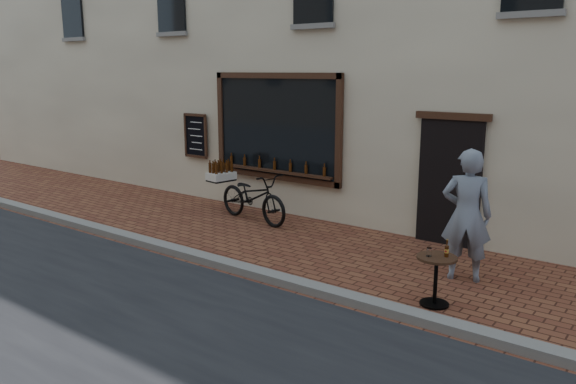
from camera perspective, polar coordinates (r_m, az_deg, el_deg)
The scene contains 5 objects.
ground at distance 8.51m, azimuth -5.38°, elevation -8.58°, with size 90.00×90.00×0.00m, color #5D2D1E.
kerb at distance 8.62m, azimuth -4.49°, elevation -7.83°, with size 90.00×0.25×0.12m, color slate.
cargo_bicycle at distance 11.41m, azimuth -3.68°, elevation -0.41°, with size 2.30×1.00×1.09m.
bistro_table at distance 7.60m, azimuth 14.84°, elevation -7.70°, with size 0.52×0.52×0.89m.
pedestrian at distance 8.50m, azimuth 17.68°, elevation -2.25°, with size 0.71×0.47×1.95m, color slate.
Camera 1 is at (5.37, -5.87, 3.02)m, focal length 35.00 mm.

